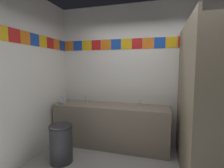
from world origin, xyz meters
TOP-DOWN VIEW (x-y plane):
  - wall_back at (0.00, 1.54)m, footprint 3.74×0.09m
  - wall_side at (-1.91, -0.00)m, footprint 0.09×3.00m
  - vanity_counter at (-0.69, 1.20)m, footprint 2.26×0.60m
  - faucet_left at (-1.25, 1.29)m, footprint 0.04×0.10m
  - faucet_right at (-0.12, 1.29)m, footprint 0.04×0.10m
  - soap_dispenser at (-1.65, 1.02)m, footprint 0.09×0.09m
  - stall_divider at (0.76, 0.44)m, footprint 0.92×1.59m
  - toilet at (1.18, 1.01)m, footprint 0.39×0.49m
  - trash_bin at (-1.31, 0.40)m, footprint 0.38×0.38m

SIDE VIEW (x-z plane):
  - toilet at x=1.18m, z-range -0.07..0.67m
  - trash_bin at x=-1.31m, z-range 0.00..0.63m
  - vanity_counter at x=-0.69m, z-range 0.01..0.84m
  - faucet_left at x=-1.25m, z-range 0.81..0.95m
  - faucet_right at x=-0.12m, z-range 0.81..0.95m
  - soap_dispenser at x=-1.65m, z-range 0.83..0.99m
  - stall_divider at x=0.76m, z-range 0.00..2.23m
  - wall_back at x=0.00m, z-range 0.00..2.86m
  - wall_side at x=-1.91m, z-range 0.00..2.86m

